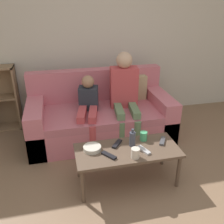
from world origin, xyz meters
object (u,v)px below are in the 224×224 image
object	(u,v)px
couch	(100,117)
cup_near	(135,153)
person_adult	(125,91)
person_child	(88,107)
coffee_table	(127,153)
cup_far	(144,136)
tv_remote_0	(109,155)
snack_bowl	(92,148)
tv_remote_1	(144,150)
tv_remote_2	(117,144)
bottle	(132,139)
tv_remote_3	(162,141)

from	to	relation	value
couch	cup_near	world-z (taller)	couch
couch	person_adult	world-z (taller)	person_adult
couch	person_child	bearing A→B (deg)	-141.74
coffee_table	cup_far	bearing A→B (deg)	32.18
tv_remote_0	cup_far	bearing A→B (deg)	-9.71
couch	person_child	world-z (taller)	person_child
snack_bowl	tv_remote_1	bearing A→B (deg)	-14.55
snack_bowl	couch	bearing A→B (deg)	74.90
cup_far	tv_remote_2	world-z (taller)	cup_far
person_child	person_adult	bearing A→B (deg)	18.50
cup_far	bottle	world-z (taller)	bottle
tv_remote_1	tv_remote_0	bearing A→B (deg)	161.19
person_child	cup_near	distance (m)	1.12
couch	coffee_table	world-z (taller)	couch
couch	tv_remote_3	distance (m)	1.14
person_child	snack_bowl	size ratio (longest dim) A/B	4.92
tv_remote_1	bottle	size ratio (longest dim) A/B	0.87
cup_near	tv_remote_3	size ratio (longest dim) A/B	0.60
coffee_table	tv_remote_3	world-z (taller)	tv_remote_3
tv_remote_1	person_child	bearing A→B (deg)	93.24
bottle	cup_near	bearing A→B (deg)	-98.79
person_child	tv_remote_0	world-z (taller)	person_child
couch	cup_near	size ratio (longest dim) A/B	19.00
tv_remote_1	coffee_table	bearing A→B (deg)	136.58
person_child	bottle	distance (m)	0.93
person_child	tv_remote_0	xyz separation A→B (m)	(0.07, -0.99, -0.10)
coffee_table	tv_remote_1	distance (m)	0.18
cup_near	tv_remote_2	world-z (taller)	cup_near
cup_far	snack_bowl	world-z (taller)	cup_far
coffee_table	cup_far	world-z (taller)	cup_far
cup_far	tv_remote_2	size ratio (longest dim) A/B	0.61
couch	bottle	xyz separation A→B (m)	(0.16, -1.01, 0.21)
tv_remote_0	cup_near	bearing A→B (deg)	-53.15
person_child	cup_near	xyz separation A→B (m)	(0.32, -1.07, -0.06)
couch	cup_near	bearing A→B (deg)	-84.15
person_child	tv_remote_3	distance (m)	1.11
person_adult	tv_remote_3	size ratio (longest dim) A/B	6.99
cup_near	cup_far	distance (m)	0.35
cup_near	person_child	bearing A→B (deg)	106.47
coffee_table	tv_remote_3	xyz separation A→B (m)	(0.41, 0.06, 0.05)
cup_near	tv_remote_1	bearing A→B (deg)	36.40
tv_remote_1	snack_bowl	xyz separation A→B (m)	(-0.52, 0.13, 0.01)
person_child	bottle	xyz separation A→B (m)	(0.35, -0.86, -0.03)
tv_remote_1	cup_far	bearing A→B (deg)	51.18
person_adult	tv_remote_2	bearing A→B (deg)	-104.13
person_adult	cup_far	size ratio (longest dim) A/B	11.99
couch	cup_far	distance (m)	0.99
cup_far	snack_bowl	size ratio (longest dim) A/B	0.54
tv_remote_0	tv_remote_3	xyz separation A→B (m)	(0.63, 0.14, 0.00)
tv_remote_3	cup_far	bearing A→B (deg)	-173.51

